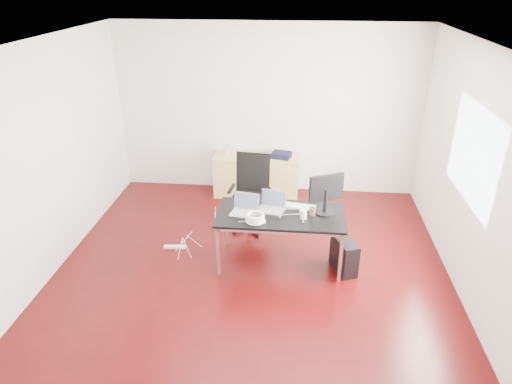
# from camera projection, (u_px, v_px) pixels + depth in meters

# --- Properties ---
(room_shell) EXTENTS (5.00, 5.00, 5.00)m
(room_shell) POSITION_uv_depth(u_px,v_px,m) (255.00, 170.00, 5.27)
(room_shell) COLOR #370607
(room_shell) RESTS_ON ground
(desk) EXTENTS (1.60, 0.80, 0.73)m
(desk) POSITION_uv_depth(u_px,v_px,m) (281.00, 217.00, 5.74)
(desk) COLOR black
(desk) RESTS_ON ground
(office_chair) EXTENTS (0.53, 0.55, 1.08)m
(office_chair) POSITION_uv_depth(u_px,v_px,m) (251.00, 189.00, 6.66)
(office_chair) COLOR black
(office_chair) RESTS_ON ground
(filing_cabinet_left) EXTENTS (0.50, 0.50, 0.70)m
(filing_cabinet_left) POSITION_uv_depth(u_px,v_px,m) (230.00, 174.00, 7.78)
(filing_cabinet_left) COLOR tan
(filing_cabinet_left) RESTS_ON ground
(filing_cabinet_right) EXTENTS (0.50, 0.50, 0.70)m
(filing_cabinet_right) POSITION_uv_depth(u_px,v_px,m) (283.00, 176.00, 7.70)
(filing_cabinet_right) COLOR tan
(filing_cabinet_right) RESTS_ON ground
(pc_tower) EXTENTS (0.35, 0.49, 0.44)m
(pc_tower) POSITION_uv_depth(u_px,v_px,m) (344.00, 255.00, 5.79)
(pc_tower) COLOR black
(pc_tower) RESTS_ON ground
(wastebasket) EXTENTS (0.25, 0.25, 0.28)m
(wastebasket) POSITION_uv_depth(u_px,v_px,m) (266.00, 186.00, 7.83)
(wastebasket) COLOR black
(wastebasket) RESTS_ON ground
(power_strip) EXTENTS (0.30, 0.09, 0.04)m
(power_strip) POSITION_uv_depth(u_px,v_px,m) (175.00, 247.00, 6.33)
(power_strip) COLOR white
(power_strip) RESTS_ON ground
(laptop_left) EXTENTS (0.37, 0.32, 0.23)m
(laptop_left) POSITION_uv_depth(u_px,v_px,m) (245.00, 209.00, 5.71)
(laptop_left) COLOR silver
(laptop_left) RESTS_ON desk
(laptop_right) EXTENTS (0.38, 0.32, 0.23)m
(laptop_right) POSITION_uv_depth(u_px,v_px,m) (272.00, 206.00, 5.79)
(laptop_right) COLOR silver
(laptop_right) RESTS_ON desk
(monitor) EXTENTS (0.43, 0.26, 0.51)m
(monitor) POSITION_uv_depth(u_px,v_px,m) (326.00, 192.00, 5.63)
(monitor) COLOR black
(monitor) RESTS_ON desk
(keyboard) EXTENTS (0.46, 0.21, 0.02)m
(keyboard) POSITION_uv_depth(u_px,v_px,m) (298.00, 206.00, 5.87)
(keyboard) COLOR white
(keyboard) RESTS_ON desk
(cup_white) EXTENTS (0.10, 0.10, 0.12)m
(cup_white) POSITION_uv_depth(u_px,v_px,m) (303.00, 214.00, 5.58)
(cup_white) COLOR white
(cup_white) RESTS_ON desk
(cup_brown) EXTENTS (0.10, 0.10, 0.10)m
(cup_brown) POSITION_uv_depth(u_px,v_px,m) (312.00, 211.00, 5.67)
(cup_brown) COLOR brown
(cup_brown) RESTS_ON desk
(cable_coil) EXTENTS (0.24, 0.24, 0.11)m
(cable_coil) POSITION_uv_depth(u_px,v_px,m) (255.00, 218.00, 5.51)
(cable_coil) COLOR white
(cable_coil) RESTS_ON desk
(power_adapter) EXTENTS (0.08, 0.08, 0.03)m
(power_adapter) POSITION_uv_depth(u_px,v_px,m) (263.00, 221.00, 5.51)
(power_adapter) COLOR white
(power_adapter) RESTS_ON desk
(speaker) EXTENTS (0.11, 0.10, 0.18)m
(speaker) POSITION_uv_depth(u_px,v_px,m) (227.00, 150.00, 7.57)
(speaker) COLOR #9E9E9E
(speaker) RESTS_ON filing_cabinet_left
(navy_garment) EXTENTS (0.35, 0.31, 0.09)m
(navy_garment) POSITION_uv_depth(u_px,v_px,m) (281.00, 155.00, 7.50)
(navy_garment) COLOR black
(navy_garment) RESTS_ON filing_cabinet_right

